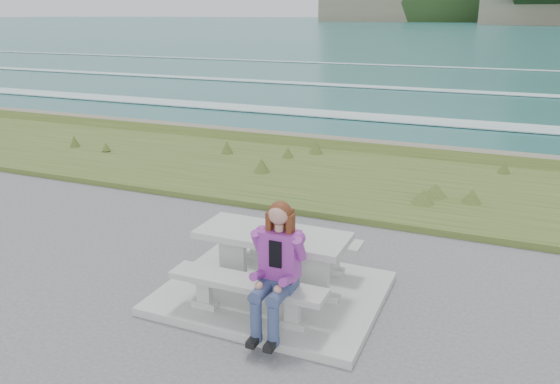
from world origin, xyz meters
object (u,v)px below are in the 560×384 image
(seated_woman, at_px, (274,287))
(picnic_table, at_px, (273,245))
(bench_seaward, at_px, (294,242))
(bench_landward, at_px, (247,289))

(seated_woman, bearing_deg, picnic_table, 114.47)
(bench_seaward, bearing_deg, seated_woman, -75.86)
(picnic_table, xyz_separation_m, bench_landward, (0.00, -0.70, -0.23))
(bench_landward, height_order, seated_woman, seated_woman)
(bench_landward, bearing_deg, picnic_table, 90.00)
(picnic_table, bearing_deg, bench_landward, -90.00)
(picnic_table, distance_m, bench_landward, 0.74)
(picnic_table, distance_m, seated_woman, 0.92)
(picnic_table, relative_size, seated_woman, 1.28)
(picnic_table, height_order, seated_woman, seated_woman)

